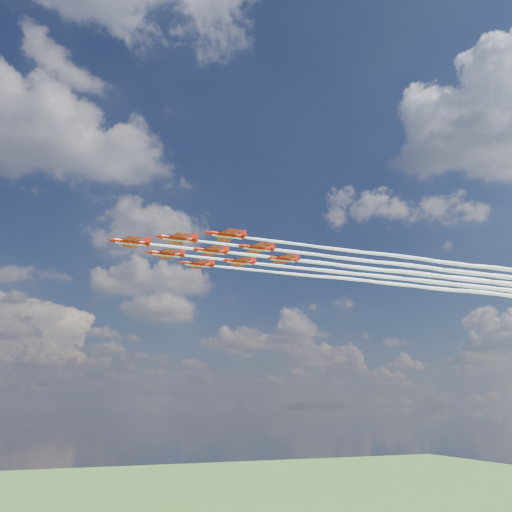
{
  "coord_description": "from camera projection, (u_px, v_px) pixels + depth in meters",
  "views": [
    {
      "loc": [
        -39.13,
        -124.76,
        44.47
      ],
      "look_at": [
        10.06,
        5.84,
        86.52
      ],
      "focal_mm": 35.0,
      "sensor_mm": 36.0,
      "label": 1
    }
  ],
  "objects": [
    {
      "name": "jet_row3_centre",
      "position": [
        430.0,
        275.0,
        166.16
      ],
      "size": [
        159.06,
        9.81,
        2.87
      ],
      "rotation": [
        0.0,
        0.0,
        0.01
      ],
      "color": "red"
    },
    {
      "name": "jet_row3_port",
      "position": [
        462.0,
        264.0,
        153.1
      ],
      "size": [
        159.06,
        9.81,
        2.87
      ],
      "rotation": [
        0.0,
        0.0,
        0.01
      ],
      "color": "red"
    },
    {
      "name": "jet_tail",
      "position": [
        481.0,
        281.0,
        173.77
      ],
      "size": [
        159.06,
        9.81,
        2.87
      ],
      "rotation": [
        0.0,
        0.0,
        0.01
      ],
      "color": "red"
    },
    {
      "name": "jet_lead",
      "position": [
        373.0,
        269.0,
        158.55
      ],
      "size": [
        159.06,
        9.81,
        2.87
      ],
      "rotation": [
        0.0,
        0.0,
        0.01
      ],
      "color": "red"
    },
    {
      "name": "jet_row2_starb",
      "position": [
        389.0,
        277.0,
        168.88
      ],
      "size": [
        159.06,
        9.81,
        2.87
      ],
      "rotation": [
        0.0,
        0.0,
        0.01
      ],
      "color": "red"
    },
    {
      "name": "jet_row2_port",
      "position": [
        417.0,
        267.0,
        155.82
      ],
      "size": [
        159.06,
        9.81,
        2.87
      ],
      "rotation": [
        0.0,
        0.0,
        0.01
      ],
      "color": "red"
    },
    {
      "name": "jet_row3_starb",
      "position": [
        403.0,
        285.0,
        179.22
      ],
      "size": [
        159.06,
        9.81,
        2.87
      ],
      "rotation": [
        0.0,
        0.0,
        0.01
      ],
      "color": "red"
    },
    {
      "name": "jet_row4_starb",
      "position": [
        441.0,
        283.0,
        176.5
      ],
      "size": [
        159.06,
        9.81,
        2.87
      ],
      "rotation": [
        0.0,
        0.0,
        0.01
      ],
      "color": "red"
    },
    {
      "name": "jet_row4_port",
      "position": [
        472.0,
        273.0,
        163.44
      ],
      "size": [
        159.06,
        9.81,
        2.87
      ],
      "rotation": [
        0.0,
        0.0,
        0.01
      ],
      "color": "red"
    }
  ]
}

